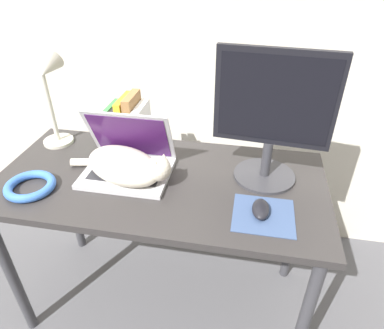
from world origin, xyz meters
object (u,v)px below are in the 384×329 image
at_px(laptop, 128,161).
at_px(book_row, 130,125).
at_px(cat, 127,166).
at_px(cable_coil, 30,186).
at_px(computer_mouse, 261,209).
at_px(external_monitor, 273,116).
at_px(desk_lamp, 49,84).

distance_m(laptop, book_row, 0.20).
height_order(cat, cable_coil, cat).
bearing_deg(book_row, cat, -74.65).
relative_size(computer_mouse, cable_coil, 0.57).
distance_m(external_monitor, computer_mouse, 0.32).
height_order(computer_mouse, desk_lamp, desk_lamp).
relative_size(laptop, book_row, 1.35).
relative_size(computer_mouse, desk_lamp, 0.24).
bearing_deg(book_row, cable_coil, -126.27).
bearing_deg(cable_coil, desk_lamp, 96.89).
relative_size(cat, computer_mouse, 4.18).
bearing_deg(cat, book_row, 105.35).
height_order(laptop, computer_mouse, laptop).
bearing_deg(laptop, desk_lamp, 159.12).
xyz_separation_m(cat, book_row, (-0.06, 0.23, 0.05)).
relative_size(laptop, desk_lamp, 0.77).
height_order(cat, book_row, book_row).
xyz_separation_m(cat, desk_lamp, (-0.37, 0.18, 0.23)).
distance_m(book_row, cable_coil, 0.46).
distance_m(external_monitor, cable_coil, 0.91).
bearing_deg(book_row, laptop, -74.31).
bearing_deg(desk_lamp, laptop, -20.88).
distance_m(computer_mouse, cable_coil, 0.83).
distance_m(cat, desk_lamp, 0.47).
xyz_separation_m(external_monitor, book_row, (-0.58, 0.12, -0.15)).
bearing_deg(computer_mouse, book_row, 148.96).
distance_m(cat, cable_coil, 0.36).
bearing_deg(cat, laptop, 103.96).
relative_size(cat, book_row, 1.77).
bearing_deg(computer_mouse, cat, 167.71).
height_order(laptop, external_monitor, external_monitor).
bearing_deg(cable_coil, laptop, 29.02).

